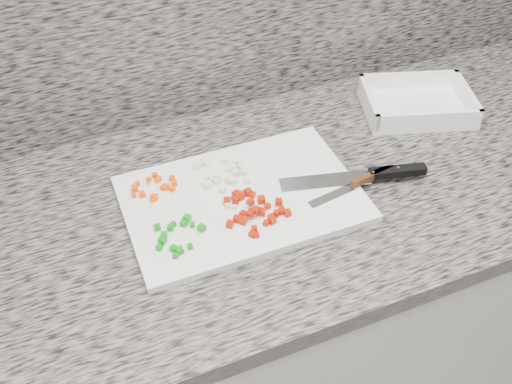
# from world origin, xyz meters

# --- Properties ---
(cabinet) EXTENTS (3.92, 0.62, 0.86)m
(cabinet) POSITION_xyz_m (0.00, 1.44, 0.43)
(cabinet) COLOR silver
(cabinet) RESTS_ON ground
(countertop) EXTENTS (3.96, 0.64, 0.04)m
(countertop) POSITION_xyz_m (0.00, 1.44, 0.88)
(countertop) COLOR slate
(countertop) RESTS_ON cabinet
(cutting_board) EXTENTS (0.44, 0.29, 0.01)m
(cutting_board) POSITION_xyz_m (-0.07, 1.43, 0.91)
(cutting_board) COLOR white
(cutting_board) RESTS_ON countertop
(carrot_pile) EXTENTS (0.09, 0.07, 0.02)m
(carrot_pile) POSITION_xyz_m (-0.22, 1.51, 0.92)
(carrot_pile) COLOR #FF4E05
(carrot_pile) RESTS_ON cutting_board
(onion_pile) EXTENTS (0.10, 0.11, 0.02)m
(onion_pile) POSITION_xyz_m (-0.08, 1.50, 0.92)
(onion_pile) COLOR silver
(onion_pile) RESTS_ON cutting_board
(green_pepper_pile) EXTENTS (0.10, 0.09, 0.01)m
(green_pepper_pile) POSITION_xyz_m (-0.21, 1.38, 0.92)
(green_pepper_pile) COLOR #0C8C0E
(green_pepper_pile) RESTS_ON cutting_board
(red_pepper_pile) EXTENTS (0.12, 0.12, 0.02)m
(red_pepper_pile) POSITION_xyz_m (-0.06, 1.38, 0.92)
(red_pepper_pile) COLOR #AD1802
(red_pepper_pile) RESTS_ON cutting_board
(garlic_pile) EXTENTS (0.06, 0.05, 0.01)m
(garlic_pile) POSITION_xyz_m (-0.09, 1.43, 0.92)
(garlic_pile) COLOR beige
(garlic_pile) RESTS_ON cutting_board
(chef_knife) EXTENTS (0.29, 0.10, 0.02)m
(chef_knife) POSITION_xyz_m (0.19, 1.38, 0.92)
(chef_knife) COLOR white
(chef_knife) RESTS_ON cutting_board
(paring_knife) EXTENTS (0.19, 0.04, 0.02)m
(paring_knife) POSITION_xyz_m (0.16, 1.37, 0.92)
(paring_knife) COLOR white
(paring_knife) RESTS_ON cutting_board
(tray) EXTENTS (0.28, 0.23, 0.05)m
(tray) POSITION_xyz_m (0.41, 1.56, 0.92)
(tray) COLOR white
(tray) RESTS_ON countertop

